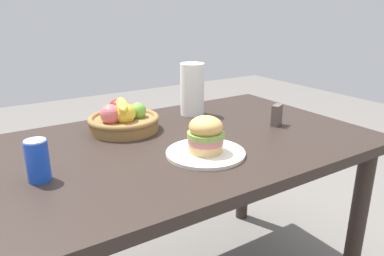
{
  "coord_description": "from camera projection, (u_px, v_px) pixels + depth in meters",
  "views": [
    {
      "loc": [
        -0.7,
        -1.12,
        1.23
      ],
      "look_at": [
        -0.01,
        -0.05,
        0.81
      ],
      "focal_mm": 34.07,
      "sensor_mm": 36.0,
      "label": 1
    }
  ],
  "objects": [
    {
      "name": "fruit_basket",
      "position": [
        123.0,
        119.0,
        1.48
      ],
      "size": [
        0.29,
        0.29,
        0.14
      ],
      "color": "olive",
      "rests_on": "dining_table"
    },
    {
      "name": "sandwich",
      "position": [
        206.0,
        134.0,
        1.23
      ],
      "size": [
        0.13,
        0.13,
        0.13
      ],
      "color": "#E5BC75",
      "rests_on": "plate"
    },
    {
      "name": "napkin_holder",
      "position": [
        277.0,
        115.0,
        1.55
      ],
      "size": [
        0.07,
        0.05,
        0.09
      ],
      "primitive_type": "cube",
      "rotation": [
        0.0,
        0.0,
        0.44
      ],
      "color": "#594C47",
      "rests_on": "dining_table"
    },
    {
      "name": "soda_can",
      "position": [
        38.0,
        161.0,
        1.05
      ],
      "size": [
        0.07,
        0.07,
        0.13
      ],
      "color": "blue",
      "rests_on": "dining_table"
    },
    {
      "name": "plate",
      "position": [
        206.0,
        153.0,
        1.25
      ],
      "size": [
        0.27,
        0.27,
        0.01
      ],
      "primitive_type": "cylinder",
      "color": "silver",
      "rests_on": "dining_table"
    },
    {
      "name": "paper_towel_roll",
      "position": [
        192.0,
        89.0,
        1.68
      ],
      "size": [
        0.11,
        0.11,
        0.24
      ],
      "primitive_type": "cylinder",
      "color": "white",
      "rests_on": "dining_table"
    },
    {
      "name": "dining_table",
      "position": [
        188.0,
        163.0,
        1.44
      ],
      "size": [
        1.4,
        0.9,
        0.75
      ],
      "color": "#2D231E",
      "rests_on": "ground_plane"
    }
  ]
}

